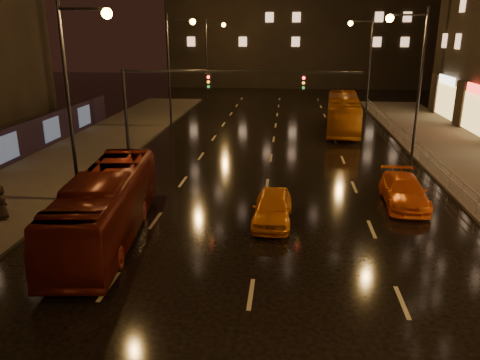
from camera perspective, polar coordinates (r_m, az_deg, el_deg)
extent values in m
plane|color=black|center=(31.12, 3.65, 1.76)|extent=(140.00, 140.00, 0.00)
cube|color=#38332D|center=(30.06, -23.44, -0.14)|extent=(7.00, 70.00, 0.15)
cylinder|color=black|center=(32.21, -13.72, 7.50)|extent=(0.22, 0.22, 6.20)
cube|color=black|center=(30.17, -0.02, 13.08)|extent=(15.20, 0.14, 0.14)
cube|color=black|center=(30.49, -3.84, 11.87)|extent=(0.32, 0.18, 0.95)
cube|color=black|center=(30.09, 7.74, 11.67)|extent=(0.32, 0.18, 0.95)
sphere|color=#FF1E19|center=(30.34, -3.89, 12.41)|extent=(0.18, 0.18, 0.18)
cylinder|color=#99999E|center=(55.25, 15.45, 8.87)|extent=(0.04, 0.04, 1.00)
cube|color=#99999E|center=(30.31, 23.19, 2.05)|extent=(0.05, 56.00, 0.05)
cube|color=#99999E|center=(30.41, 23.10, 1.33)|extent=(0.05, 56.00, 0.05)
imported|color=#54130C|center=(20.61, -16.01, -3.06)|extent=(3.62, 10.73, 2.93)
imported|color=#A35410|center=(43.00, 12.45, 7.99)|extent=(3.63, 11.53, 3.16)
imported|color=orange|center=(21.70, 3.98, -3.40)|extent=(1.85, 4.34, 1.46)
imported|color=orange|center=(25.36, 19.35, -1.28)|extent=(2.20, 5.02, 1.43)
imported|color=black|center=(24.30, -27.14, -2.41)|extent=(0.75, 0.94, 1.67)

